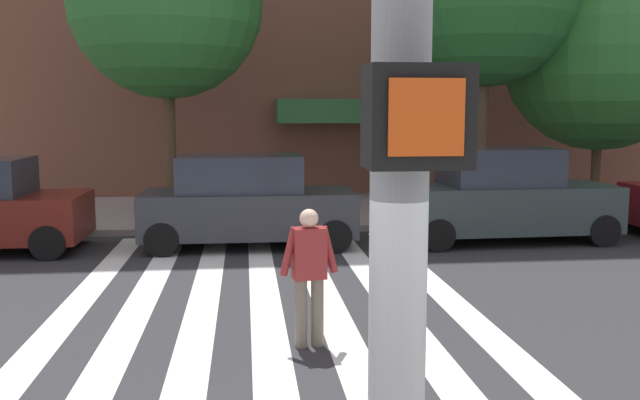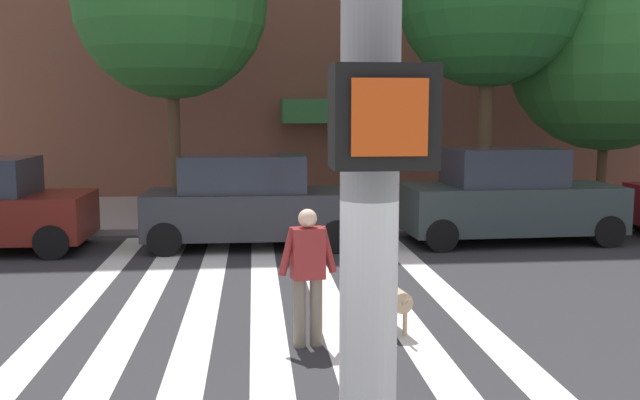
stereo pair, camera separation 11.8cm
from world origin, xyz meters
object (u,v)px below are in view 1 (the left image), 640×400
at_px(parked_car_third_in_line, 504,197).
at_px(street_tree_further, 602,53).
at_px(street_tree_nearest, 166,2).
at_px(pedestrian_dog_walker, 309,269).
at_px(dog_on_leash, 392,295).
at_px(parked_car_behind_first, 247,202).

height_order(parked_car_third_in_line, street_tree_further, street_tree_further).
distance_m(parked_car_third_in_line, street_tree_nearest, 9.14).
relative_size(street_tree_nearest, street_tree_further, 1.13).
height_order(street_tree_further, pedestrian_dog_walker, street_tree_further).
bearing_deg(parked_car_third_in_line, dog_on_leash, -122.93).
bearing_deg(street_tree_further, parked_car_behind_first, -159.32).
height_order(parked_car_behind_first, dog_on_leash, parked_car_behind_first).
xyz_separation_m(street_tree_nearest, dog_on_leash, (3.65, -8.92, -4.91)).
xyz_separation_m(parked_car_third_in_line, street_tree_nearest, (-7.28, 3.33, 4.41)).
bearing_deg(street_tree_nearest, pedestrian_dog_walker, -74.86).
relative_size(street_tree_further, pedestrian_dog_walker, 4.08).
xyz_separation_m(street_tree_further, dog_on_leash, (-7.53, -9.12, -3.83)).
distance_m(parked_car_behind_first, street_tree_nearest, 5.85).
bearing_deg(street_tree_further, pedestrian_dog_walker, -131.85).
relative_size(parked_car_third_in_line, street_tree_further, 0.68).
distance_m(street_tree_further, dog_on_leash, 12.43).
relative_size(parked_car_behind_first, dog_on_leash, 3.82).
height_order(parked_car_behind_first, pedestrian_dog_walker, parked_car_behind_first).
distance_m(street_tree_nearest, pedestrian_dog_walker, 10.74).
distance_m(parked_car_behind_first, street_tree_further, 10.53).
bearing_deg(parked_car_third_in_line, pedestrian_dog_walker, -127.69).
height_order(parked_car_behind_first, street_tree_further, street_tree_further).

